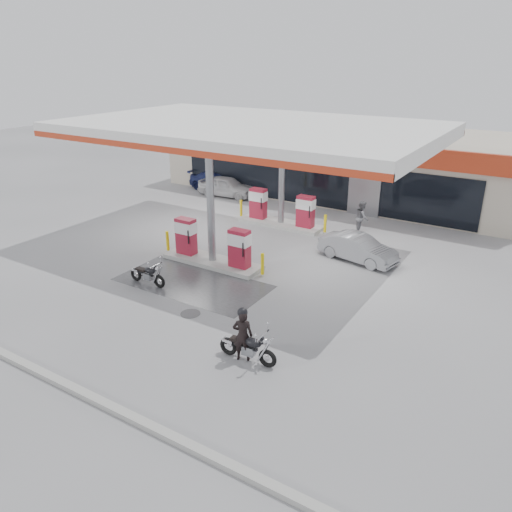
{
  "coord_description": "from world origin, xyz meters",
  "views": [
    {
      "loc": [
        12.0,
        -13.74,
        8.42
      ],
      "look_at": [
        2.69,
        1.21,
        1.2
      ],
      "focal_mm": 35.0,
      "sensor_mm": 36.0,
      "label": 1
    }
  ],
  "objects_px": {
    "parked_motorcycle": "(148,275)",
    "attendant": "(362,217)",
    "pump_island_far": "(281,212)",
    "sedan_white": "(227,186)",
    "parked_car_left": "(217,182)",
    "main_motorcycle": "(249,348)",
    "biker_main": "(243,335)",
    "pump_island_near": "(212,248)",
    "hatchback_silver": "(358,248)",
    "parked_car_right": "(429,205)"
  },
  "relations": [
    {
      "from": "pump_island_near",
      "to": "pump_island_far",
      "type": "height_order",
      "value": "same"
    },
    {
      "from": "main_motorcycle",
      "to": "hatchback_silver",
      "type": "height_order",
      "value": "hatchback_silver"
    },
    {
      "from": "pump_island_far",
      "to": "parked_car_right",
      "type": "relative_size",
      "value": 1.3
    },
    {
      "from": "pump_island_far",
      "to": "parked_motorcycle",
      "type": "xyz_separation_m",
      "value": [
        -0.89,
        -9.0,
        -0.31
      ]
    },
    {
      "from": "parked_motorcycle",
      "to": "attendant",
      "type": "distance_m",
      "value": 11.14
    },
    {
      "from": "main_motorcycle",
      "to": "pump_island_near",
      "type": "bearing_deg",
      "value": 131.77
    },
    {
      "from": "attendant",
      "to": "hatchback_silver",
      "type": "xyz_separation_m",
      "value": [
        1.13,
        -3.4,
        -0.27
      ]
    },
    {
      "from": "sedan_white",
      "to": "biker_main",
      "type": "bearing_deg",
      "value": -148.45
    },
    {
      "from": "parked_motorcycle",
      "to": "parked_car_right",
      "type": "relative_size",
      "value": 0.44
    },
    {
      "from": "main_motorcycle",
      "to": "parked_car_left",
      "type": "height_order",
      "value": "parked_car_left"
    },
    {
      "from": "sedan_white",
      "to": "parked_car_left",
      "type": "height_order",
      "value": "sedan_white"
    },
    {
      "from": "parked_motorcycle",
      "to": "sedan_white",
      "type": "bearing_deg",
      "value": 111.37
    },
    {
      "from": "pump_island_near",
      "to": "main_motorcycle",
      "type": "xyz_separation_m",
      "value": [
        5.26,
        -5.33,
        -0.28
      ]
    },
    {
      "from": "attendant",
      "to": "parked_car_left",
      "type": "bearing_deg",
      "value": 51.93
    },
    {
      "from": "pump_island_far",
      "to": "main_motorcycle",
      "type": "xyz_separation_m",
      "value": [
        5.26,
        -11.33,
        -0.28
      ]
    },
    {
      "from": "attendant",
      "to": "parked_car_left",
      "type": "distance_m",
      "value": 11.43
    },
    {
      "from": "parked_motorcycle",
      "to": "parked_car_right",
      "type": "xyz_separation_m",
      "value": [
        6.95,
        15.0,
        0.15
      ]
    },
    {
      "from": "main_motorcycle",
      "to": "sedan_white",
      "type": "distance_m",
      "value": 18.19
    },
    {
      "from": "pump_island_near",
      "to": "parked_car_left",
      "type": "relative_size",
      "value": 1.26
    },
    {
      "from": "pump_island_near",
      "to": "parked_car_left",
      "type": "xyz_separation_m",
      "value": [
        -7.01,
        10.0,
        -0.12
      ]
    },
    {
      "from": "biker_main",
      "to": "parked_motorcycle",
      "type": "distance_m",
      "value": 6.42
    },
    {
      "from": "pump_island_far",
      "to": "biker_main",
      "type": "xyz_separation_m",
      "value": [
        5.07,
        -11.34,
        0.1
      ]
    },
    {
      "from": "pump_island_near",
      "to": "hatchback_silver",
      "type": "bearing_deg",
      "value": 34.98
    },
    {
      "from": "biker_main",
      "to": "parked_car_right",
      "type": "relative_size",
      "value": 0.41
    },
    {
      "from": "parked_motorcycle",
      "to": "main_motorcycle",
      "type": "bearing_deg",
      "value": -20.88
    },
    {
      "from": "hatchback_silver",
      "to": "parked_car_right",
      "type": "xyz_separation_m",
      "value": [
        0.91,
        8.4,
        -0.02
      ]
    },
    {
      "from": "attendant",
      "to": "parked_car_left",
      "type": "relative_size",
      "value": 0.41
    },
    {
      "from": "sedan_white",
      "to": "parked_car_left",
      "type": "bearing_deg",
      "value": 53.87
    },
    {
      "from": "pump_island_near",
      "to": "main_motorcycle",
      "type": "bearing_deg",
      "value": -45.37
    },
    {
      "from": "attendant",
      "to": "parked_car_right",
      "type": "relative_size",
      "value": 0.42
    },
    {
      "from": "pump_island_near",
      "to": "hatchback_silver",
      "type": "distance_m",
      "value": 6.28
    },
    {
      "from": "biker_main",
      "to": "hatchback_silver",
      "type": "height_order",
      "value": "biker_main"
    },
    {
      "from": "pump_island_near",
      "to": "parked_car_left",
      "type": "height_order",
      "value": "pump_island_near"
    },
    {
      "from": "hatchback_silver",
      "to": "parked_car_right",
      "type": "bearing_deg",
      "value": 4.31
    },
    {
      "from": "pump_island_near",
      "to": "parked_car_left",
      "type": "bearing_deg",
      "value": 125.02
    },
    {
      "from": "biker_main",
      "to": "parked_motorcycle",
      "type": "relative_size",
      "value": 0.92
    },
    {
      "from": "parked_car_left",
      "to": "parked_motorcycle",
      "type": "bearing_deg",
      "value": -149.08
    },
    {
      "from": "pump_island_far",
      "to": "attendant",
      "type": "distance_m",
      "value": 4.14
    },
    {
      "from": "main_motorcycle",
      "to": "biker_main",
      "type": "bearing_deg",
      "value": -178.92
    },
    {
      "from": "attendant",
      "to": "parked_car_left",
      "type": "xyz_separation_m",
      "value": [
        -11.02,
        3.0,
        -0.25
      ]
    },
    {
      "from": "main_motorcycle",
      "to": "sedan_white",
      "type": "xyz_separation_m",
      "value": [
        -10.95,
        14.53,
        0.2
      ]
    },
    {
      "from": "pump_island_far",
      "to": "sedan_white",
      "type": "relative_size",
      "value": 1.39
    },
    {
      "from": "pump_island_near",
      "to": "hatchback_silver",
      "type": "xyz_separation_m",
      "value": [
        5.14,
        3.6,
        -0.14
      ]
    },
    {
      "from": "biker_main",
      "to": "parked_car_left",
      "type": "bearing_deg",
      "value": -76.62
    },
    {
      "from": "pump_island_far",
      "to": "parked_car_right",
      "type": "distance_m",
      "value": 8.53
    },
    {
      "from": "pump_island_far",
      "to": "hatchback_silver",
      "type": "relative_size",
      "value": 1.48
    },
    {
      "from": "hatchback_silver",
      "to": "parked_car_right",
      "type": "height_order",
      "value": "hatchback_silver"
    },
    {
      "from": "pump_island_near",
      "to": "biker_main",
      "type": "bearing_deg",
      "value": -46.5
    },
    {
      "from": "pump_island_near",
      "to": "pump_island_far",
      "type": "distance_m",
      "value": 6.0
    },
    {
      "from": "pump_island_near",
      "to": "parked_car_right",
      "type": "bearing_deg",
      "value": 63.21
    }
  ]
}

